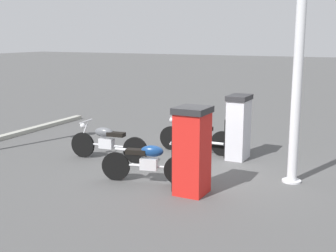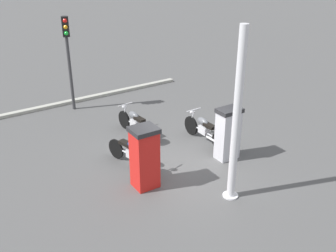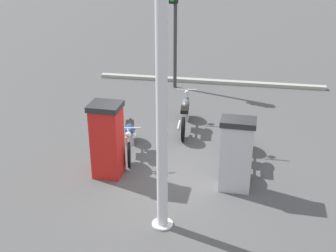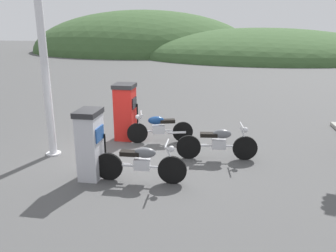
{
  "view_description": "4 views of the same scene",
  "coord_description": "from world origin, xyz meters",
  "px_view_note": "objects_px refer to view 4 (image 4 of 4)",
  "views": [
    {
      "loc": [
        -3.78,
        8.97,
        3.02
      ],
      "look_at": [
        0.76,
        0.09,
        1.0
      ],
      "focal_mm": 47.37,
      "sensor_mm": 36.0,
      "label": 1
    },
    {
      "loc": [
        -8.07,
        5.56,
        5.81
      ],
      "look_at": [
        1.05,
        -0.26,
        0.76
      ],
      "focal_mm": 41.07,
      "sensor_mm": 36.0,
      "label": 2
    },
    {
      "loc": [
        -8.85,
        -1.76,
        5.17
      ],
      "look_at": [
        0.44,
        0.23,
        0.93
      ],
      "focal_mm": 48.18,
      "sensor_mm": 36.0,
      "label": 3
    },
    {
      "loc": [
        2.5,
        -8.32,
        3.42
      ],
      "look_at": [
        1.19,
        -0.4,
        1.02
      ],
      "focal_mm": 36.52,
      "sensor_mm": 36.0,
      "label": 4
    }
  ],
  "objects_px": {
    "fuel_pump_far": "(125,111)",
    "motorcycle_near_pump": "(141,162)",
    "motorcycle_extra": "(218,143)",
    "canopy_support_pole": "(46,78)",
    "motorcycle_far_pump": "(159,127)",
    "fuel_pump_near": "(90,144)"
  },
  "relations": [
    {
      "from": "fuel_pump_far",
      "to": "motorcycle_far_pump",
      "type": "distance_m",
      "value": 1.16
    },
    {
      "from": "motorcycle_far_pump",
      "to": "motorcycle_extra",
      "type": "bearing_deg",
      "value": -30.83
    },
    {
      "from": "motorcycle_near_pump",
      "to": "motorcycle_far_pump",
      "type": "height_order",
      "value": "motorcycle_near_pump"
    },
    {
      "from": "fuel_pump_near",
      "to": "motorcycle_far_pump",
      "type": "bearing_deg",
      "value": 67.8
    },
    {
      "from": "motorcycle_far_pump",
      "to": "fuel_pump_far",
      "type": "bearing_deg",
      "value": 170.41
    },
    {
      "from": "motorcycle_near_pump",
      "to": "motorcycle_extra",
      "type": "bearing_deg",
      "value": 44.61
    },
    {
      "from": "fuel_pump_far",
      "to": "motorcycle_near_pump",
      "type": "distance_m",
      "value": 3.13
    },
    {
      "from": "fuel_pump_far",
      "to": "motorcycle_far_pump",
      "type": "height_order",
      "value": "fuel_pump_far"
    },
    {
      "from": "fuel_pump_far",
      "to": "canopy_support_pole",
      "type": "xyz_separation_m",
      "value": [
        -1.6,
        -1.6,
        1.23
      ]
    },
    {
      "from": "motorcycle_near_pump",
      "to": "motorcycle_far_pump",
      "type": "bearing_deg",
      "value": 92.41
    },
    {
      "from": "motorcycle_near_pump",
      "to": "canopy_support_pole",
      "type": "height_order",
      "value": "canopy_support_pole"
    },
    {
      "from": "fuel_pump_far",
      "to": "canopy_support_pole",
      "type": "distance_m",
      "value": 2.58
    },
    {
      "from": "motorcycle_near_pump",
      "to": "motorcycle_extra",
      "type": "xyz_separation_m",
      "value": [
        1.66,
        1.63,
        -0.0
      ]
    },
    {
      "from": "fuel_pump_near",
      "to": "fuel_pump_far",
      "type": "relative_size",
      "value": 0.94
    },
    {
      "from": "fuel_pump_far",
      "to": "motorcycle_extra",
      "type": "distance_m",
      "value": 3.13
    },
    {
      "from": "fuel_pump_far",
      "to": "canopy_support_pole",
      "type": "height_order",
      "value": "canopy_support_pole"
    },
    {
      "from": "motorcycle_extra",
      "to": "canopy_support_pole",
      "type": "bearing_deg",
      "value": -175.31
    },
    {
      "from": "fuel_pump_near",
      "to": "fuel_pump_far",
      "type": "height_order",
      "value": "fuel_pump_far"
    },
    {
      "from": "canopy_support_pole",
      "to": "fuel_pump_far",
      "type": "bearing_deg",
      "value": 45.03
    },
    {
      "from": "motorcycle_far_pump",
      "to": "fuel_pump_near",
      "type": "bearing_deg",
      "value": -112.2
    },
    {
      "from": "fuel_pump_near",
      "to": "motorcycle_extra",
      "type": "bearing_deg",
      "value": 29.1
    },
    {
      "from": "motorcycle_near_pump",
      "to": "motorcycle_extra",
      "type": "relative_size",
      "value": 1.0
    }
  ]
}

